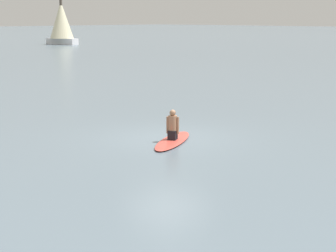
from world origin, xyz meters
The scene contains 4 objects.
ground_plane centered at (0.00, 0.00, 0.00)m, with size 400.00×400.00×0.00m, color slate.
surfboard centered at (-0.25, -0.47, 0.04)m, with size 2.96×0.74×0.09m, color #D84C3F.
person_paddler centered at (-0.25, -0.47, 0.51)m, with size 0.40×0.40×0.95m.
sailboat_near_left centered at (34.59, 54.54, 3.18)m, with size 4.10×4.99×6.75m.
Camera 1 is at (-12.67, -12.30, 3.87)m, focal length 59.72 mm.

